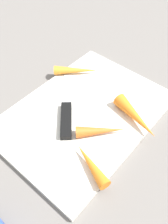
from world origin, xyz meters
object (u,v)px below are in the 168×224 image
object	(u,v)px
cutting_board	(84,114)
carrot_shortest	(91,164)
carrot_short	(101,131)
carrot_longest	(136,117)
knife	(66,116)
carrot_long	(76,70)

from	to	relation	value
cutting_board	carrot_shortest	world-z (taller)	carrot_shortest
cutting_board	carrot_short	distance (m)	0.07
cutting_board	carrot_shortest	size ratio (longest dim) A/B	3.91
cutting_board	carrot_longest	world-z (taller)	carrot_longest
carrot_shortest	cutting_board	bearing A→B (deg)	-25.46
knife	carrot_shortest	world-z (taller)	carrot_shortest
carrot_long	carrot_short	bearing A→B (deg)	-74.23
cutting_board	carrot_shortest	xyz separation A→B (m)	(0.09, 0.09, 0.02)
knife	carrot_long	world-z (taller)	carrot_long
carrot_short	carrot_long	size ratio (longest dim) A/B	0.91
knife	carrot_short	distance (m)	0.08
carrot_short	carrot_shortest	bearing A→B (deg)	-109.59
cutting_board	carrot_shortest	distance (m)	0.13
carrot_longest	carrot_long	size ratio (longest dim) A/B	1.08
knife	carrot_shortest	xyz separation A→B (m)	(0.06, 0.11, 0.01)
cutting_board	knife	xyz separation A→B (m)	(0.04, -0.02, 0.01)
carrot_longest	carrot_long	bearing A→B (deg)	-171.30
carrot_short	carrot_long	world-z (taller)	same
carrot_longest	carrot_short	bearing A→B (deg)	-96.69
knife	carrot_short	size ratio (longest dim) A/B	1.66
carrot_longest	cutting_board	bearing A→B (deg)	-134.55
carrot_short	carrot_shortest	xyz separation A→B (m)	(0.07, 0.03, -0.00)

